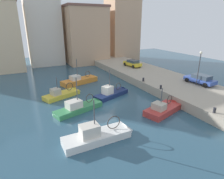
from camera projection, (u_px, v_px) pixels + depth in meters
name	position (u px, v px, depth m)	size (l,w,h in m)	color
water_surface	(105.00, 102.00, 24.56)	(80.00, 80.00, 0.00)	#2D5166
quay_wall	(173.00, 85.00, 29.23)	(9.00, 56.00, 1.20)	#ADA08C
fishing_boat_navy	(113.00, 95.00, 26.52)	(6.25, 3.60, 4.59)	navy
fishing_boat_white	(101.00, 138.00, 16.57)	(6.68, 2.16, 4.71)	white
fishing_boat_red	(164.00, 111.00, 21.78)	(5.82, 3.45, 3.99)	#BC3833
fishing_boat_orange	(81.00, 82.00, 32.14)	(7.22, 3.74, 5.09)	orange
fishing_boat_yellow	(64.00, 95.00, 26.35)	(5.95, 3.62, 3.78)	gold
fishing_boat_green	(81.00, 109.00, 22.14)	(6.70, 3.31, 4.77)	#388951
parked_car_blue	(200.00, 79.00, 27.61)	(2.30, 4.52, 1.38)	#334C9E
parked_car_yellow	(132.00, 63.00, 38.49)	(2.25, 4.26, 1.32)	gold
mooring_bollard_south	(215.00, 110.00, 18.76)	(0.28, 0.28, 0.55)	#2D2D33
mooring_bollard_mid	(161.00, 87.00, 25.50)	(0.28, 0.28, 0.55)	#2D2D33
mooring_bollard_north	(143.00, 80.00, 28.87)	(0.28, 0.28, 0.55)	#2D2D33
quay_streetlamp	(200.00, 63.00, 26.06)	(0.36, 0.36, 4.83)	#38383D
waterfront_building_west_mid	(42.00, 17.00, 43.25)	(7.83, 6.77, 21.79)	silver
waterfront_building_central	(86.00, 35.00, 46.11)	(9.84, 8.17, 13.52)	tan
waterfront_building_east	(122.00, 26.00, 50.54)	(8.01, 6.81, 17.56)	tan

